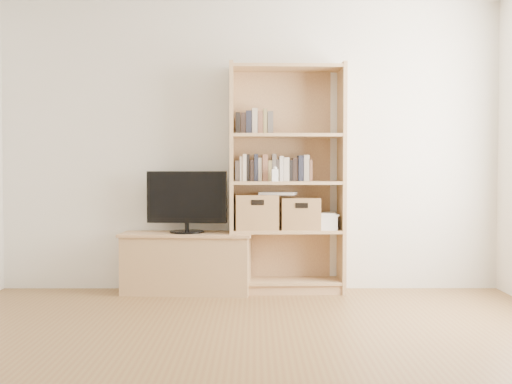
{
  "coord_description": "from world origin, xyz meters",
  "views": [
    {
      "loc": [
        0.04,
        -3.32,
        1.09
      ],
      "look_at": [
        0.05,
        1.9,
        0.9
      ],
      "focal_mm": 45.0,
      "sensor_mm": 36.0,
      "label": 1
    }
  ],
  "objects_px": {
    "tv_stand": "(187,264)",
    "basket_right": "(301,214)",
    "laptop": "(278,193)",
    "baby_monitor": "(275,175)",
    "bookshelf": "(287,179)",
    "television": "(187,202)",
    "basket_left": "(256,212)"
  },
  "relations": [
    {
      "from": "bookshelf",
      "to": "basket_right",
      "type": "xyz_separation_m",
      "value": [
        0.12,
        -0.0,
        -0.31
      ]
    },
    {
      "from": "tv_stand",
      "to": "baby_monitor",
      "type": "height_order",
      "value": "baby_monitor"
    },
    {
      "from": "basket_left",
      "to": "basket_right",
      "type": "height_order",
      "value": "basket_left"
    },
    {
      "from": "bookshelf",
      "to": "laptop",
      "type": "height_order",
      "value": "bookshelf"
    },
    {
      "from": "tv_stand",
      "to": "basket_right",
      "type": "xyz_separation_m",
      "value": [
        1.0,
        0.03,
        0.44
      ]
    },
    {
      "from": "tv_stand",
      "to": "basket_left",
      "type": "distance_m",
      "value": 0.76
    },
    {
      "from": "bookshelf",
      "to": "basket_left",
      "type": "xyz_separation_m",
      "value": [
        -0.27,
        -0.01,
        -0.29
      ]
    },
    {
      "from": "bookshelf",
      "to": "television",
      "type": "distance_m",
      "value": 0.9
    },
    {
      "from": "baby_monitor",
      "to": "laptop",
      "type": "bearing_deg",
      "value": 64.38
    },
    {
      "from": "bookshelf",
      "to": "basket_left",
      "type": "distance_m",
      "value": 0.4
    },
    {
      "from": "baby_monitor",
      "to": "bookshelf",
      "type": "bearing_deg",
      "value": 38.04
    },
    {
      "from": "tv_stand",
      "to": "basket_left",
      "type": "height_order",
      "value": "basket_left"
    },
    {
      "from": "television",
      "to": "baby_monitor",
      "type": "relative_size",
      "value": 6.68
    },
    {
      "from": "tv_stand",
      "to": "baby_monitor",
      "type": "relative_size",
      "value": 10.51
    },
    {
      "from": "bookshelf",
      "to": "basket_right",
      "type": "relative_size",
      "value": 5.96
    },
    {
      "from": "basket_left",
      "to": "tv_stand",
      "type": "bearing_deg",
      "value": 177.63
    },
    {
      "from": "baby_monitor",
      "to": "laptop",
      "type": "distance_m",
      "value": 0.19
    },
    {
      "from": "tv_stand",
      "to": "laptop",
      "type": "xyz_separation_m",
      "value": [
        0.8,
        0.02,
        0.62
      ]
    },
    {
      "from": "television",
      "to": "basket_left",
      "type": "xyz_separation_m",
      "value": [
        0.61,
        0.01,
        -0.09
      ]
    },
    {
      "from": "basket_right",
      "to": "laptop",
      "type": "relative_size",
      "value": 1.1
    },
    {
      "from": "tv_stand",
      "to": "basket_right",
      "type": "bearing_deg",
      "value": 5.73
    },
    {
      "from": "basket_left",
      "to": "basket_right",
      "type": "bearing_deg",
      "value": -2.06
    },
    {
      "from": "basket_right",
      "to": "bookshelf",
      "type": "bearing_deg",
      "value": 179.91
    },
    {
      "from": "baby_monitor",
      "to": "basket_right",
      "type": "distance_m",
      "value": 0.43
    },
    {
      "from": "bookshelf",
      "to": "laptop",
      "type": "relative_size",
      "value": 6.56
    },
    {
      "from": "baby_monitor",
      "to": "basket_right",
      "type": "bearing_deg",
      "value": 17.39
    },
    {
      "from": "basket_right",
      "to": "laptop",
      "type": "height_order",
      "value": "laptop"
    },
    {
      "from": "bookshelf",
      "to": "television",
      "type": "relative_size",
      "value": 2.87
    },
    {
      "from": "basket_right",
      "to": "laptop",
      "type": "distance_m",
      "value": 0.27
    },
    {
      "from": "tv_stand",
      "to": "television",
      "type": "bearing_deg",
      "value": 0.0
    },
    {
      "from": "bookshelf",
      "to": "laptop",
      "type": "distance_m",
      "value": 0.15
    },
    {
      "from": "bookshelf",
      "to": "television",
      "type": "bearing_deg",
      "value": -179.85
    }
  ]
}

